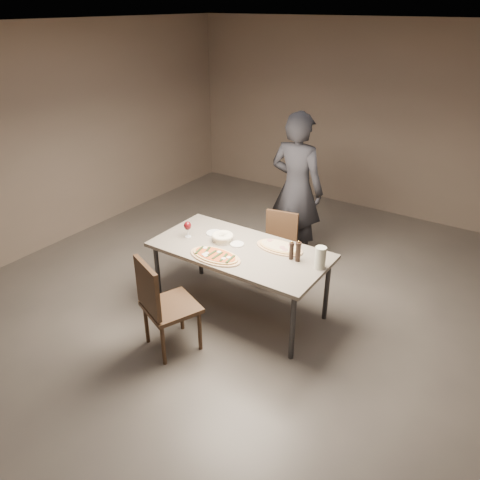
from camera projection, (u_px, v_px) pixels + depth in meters
The scene contains 14 objects.
room at pixel (240, 188), 4.43m from camera, with size 7.00×7.00×7.00m.
dining_table at pixel (240, 254), 4.75m from camera, with size 1.80×0.90×0.75m.
zucchini_pizza at pixel (215, 256), 4.56m from camera, with size 0.56×0.31×0.05m.
ham_pizza at pixel (279, 247), 4.73m from camera, with size 0.51×0.28×0.04m.
bread_basket at pixel (223, 237), 4.85m from camera, with size 0.23×0.23×0.08m.
oil_dish at pixel (237, 244), 4.79m from camera, with size 0.14×0.14×0.02m.
pepper_mill_left at pixel (291, 251), 4.50m from camera, with size 0.05×0.05×0.19m.
pepper_mill_right at pixel (298, 251), 4.46m from camera, with size 0.06×0.06×0.22m.
carafe at pixel (320, 258), 4.34m from camera, with size 0.10×0.10×0.22m.
wine_glass at pixel (188, 226), 4.91m from camera, with size 0.08×0.08×0.18m.
side_plate at pixel (214, 233), 5.03m from camera, with size 0.17×0.17×0.01m.
chair_near at pixel (161, 301), 4.25m from camera, with size 0.60×0.60×0.97m.
chair_far at pixel (278, 244), 5.41m from camera, with size 0.47×0.47×0.84m.
diner at pixel (296, 189), 5.66m from camera, with size 0.69×0.45×1.89m, color black.
Camera 1 is at (2.32, -3.46, 2.99)m, focal length 35.00 mm.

